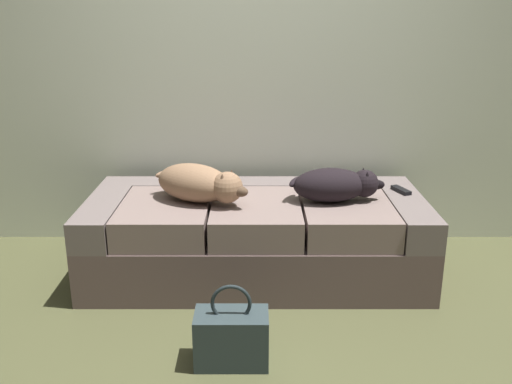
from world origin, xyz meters
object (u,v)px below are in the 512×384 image
object	(u,v)px
dog_dark	(336,185)
tv_remote	(401,190)
dog_tan	(200,183)
couch	(256,236)
handbag	(232,337)

from	to	relation	value
dog_dark	tv_remote	xyz separation A→B (m)	(0.40, 0.16, -0.08)
dog_tan	dog_dark	xyz separation A→B (m)	(0.75, 0.01, -0.01)
dog_tan	dog_dark	bearing A→B (deg)	0.61
couch	handbag	distance (m)	0.90
tv_remote	handbag	xyz separation A→B (m)	(-0.95, -0.99, -0.35)
dog_dark	handbag	size ratio (longest dim) A/B	1.45
dog_dark	couch	bearing A→B (deg)	172.64
couch	dog_dark	distance (m)	0.55
tv_remote	handbag	world-z (taller)	tv_remote
couch	tv_remote	bearing A→B (deg)	7.06
dog_tan	handbag	xyz separation A→B (m)	(0.20, -0.82, -0.45)
couch	handbag	size ratio (longest dim) A/B	5.04
couch	handbag	xyz separation A→B (m)	(-0.11, -0.89, -0.11)
dog_dark	tv_remote	world-z (taller)	dog_dark
dog_dark	handbag	bearing A→B (deg)	-123.32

